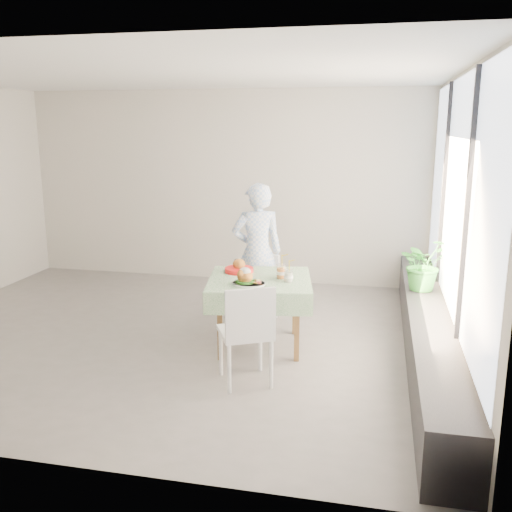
% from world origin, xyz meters
% --- Properties ---
extents(floor, '(6.00, 6.00, 0.00)m').
position_xyz_m(floor, '(0.00, 0.00, 0.00)').
color(floor, '#615E5C').
rests_on(floor, ground).
extents(ceiling, '(6.00, 6.00, 0.00)m').
position_xyz_m(ceiling, '(0.00, 0.00, 2.80)').
color(ceiling, white).
rests_on(ceiling, ground).
extents(wall_back, '(6.00, 0.02, 2.80)m').
position_xyz_m(wall_back, '(0.00, 2.50, 1.40)').
color(wall_back, beige).
rests_on(wall_back, ground).
extents(wall_front, '(6.00, 0.02, 2.80)m').
position_xyz_m(wall_front, '(0.00, -2.50, 1.40)').
color(wall_front, beige).
rests_on(wall_front, ground).
extents(wall_right, '(0.02, 5.00, 2.80)m').
position_xyz_m(wall_right, '(3.00, 0.00, 1.40)').
color(wall_right, beige).
rests_on(wall_right, ground).
extents(window_pane, '(0.01, 4.80, 2.18)m').
position_xyz_m(window_pane, '(2.97, 0.00, 1.65)').
color(window_pane, '#D1E0F9').
rests_on(window_pane, ground).
extents(window_ledge, '(0.40, 4.80, 0.50)m').
position_xyz_m(window_ledge, '(2.80, 0.00, 0.25)').
color(window_ledge, black).
rests_on(window_ledge, ground).
extents(cafe_table, '(1.20, 1.20, 0.74)m').
position_xyz_m(cafe_table, '(1.09, -0.07, 0.46)').
color(cafe_table, brown).
rests_on(cafe_table, ground).
extents(chair_far, '(0.45, 0.45, 0.78)m').
position_xyz_m(chair_far, '(0.91, 0.76, 0.24)').
color(chair_far, white).
rests_on(chair_far, ground).
extents(chair_near, '(0.60, 0.60, 0.94)m').
position_xyz_m(chair_near, '(1.15, -0.96, 0.29)').
color(chair_near, white).
rests_on(chair_near, ground).
extents(diner, '(0.70, 0.58, 1.65)m').
position_xyz_m(diner, '(0.88, 0.79, 0.82)').
color(diner, '#90B3E7').
rests_on(diner, ground).
extents(main_dish, '(0.34, 0.34, 0.17)m').
position_xyz_m(main_dish, '(1.01, -0.32, 0.80)').
color(main_dish, white).
rests_on(main_dish, cafe_table).
extents(juice_cup_orange, '(0.11, 0.11, 0.30)m').
position_xyz_m(juice_cup_orange, '(1.31, -0.02, 0.81)').
color(juice_cup_orange, white).
rests_on(juice_cup_orange, cafe_table).
extents(juice_cup_lemonade, '(0.10, 0.10, 0.27)m').
position_xyz_m(juice_cup_lemonade, '(1.40, -0.13, 0.80)').
color(juice_cup_lemonade, white).
rests_on(juice_cup_lemonade, cafe_table).
extents(second_dish, '(0.31, 0.31, 0.15)m').
position_xyz_m(second_dish, '(0.82, 0.14, 0.79)').
color(second_dish, red).
rests_on(second_dish, cafe_table).
extents(potted_plant, '(0.71, 0.70, 0.59)m').
position_xyz_m(potted_plant, '(2.78, 0.73, 0.80)').
color(potted_plant, '#257127').
rests_on(potted_plant, window_ledge).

